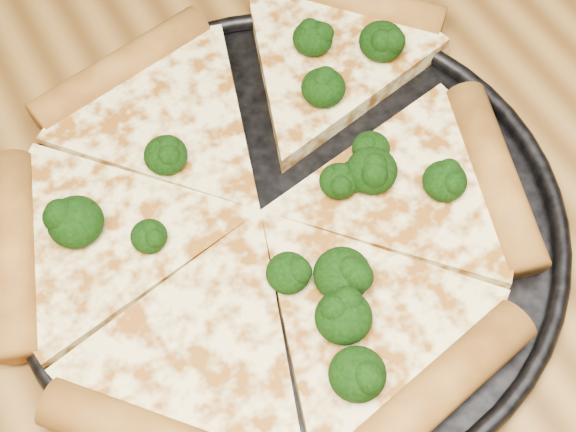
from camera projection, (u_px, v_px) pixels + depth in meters
dining_table at (167, 356)px, 0.59m from camera, size 1.20×0.90×0.75m
pizza_pan at (288, 223)px, 0.52m from camera, size 0.35×0.35×0.02m
pizza at (264, 204)px, 0.52m from camera, size 0.38×0.36×0.03m
broccoli_florets at (311, 186)px, 0.51m from camera, size 0.27×0.25×0.03m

